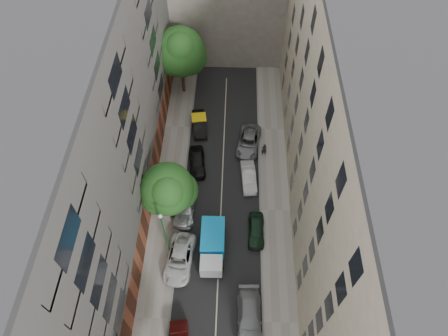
{
  "coord_description": "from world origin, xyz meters",
  "views": [
    {
      "loc": [
        0.98,
        -20.57,
        35.26
      ],
      "look_at": [
        0.28,
        0.83,
        6.0
      ],
      "focal_mm": 32.0,
      "sensor_mm": 36.0,
      "label": 1
    }
  ],
  "objects_px": {
    "car_right_1": "(249,317)",
    "tree_mid": "(169,191)",
    "tree_far": "(181,53)",
    "car_right_2": "(256,230)",
    "car_left_3": "(185,206)",
    "car_right_3": "(249,177)",
    "pedestrian": "(264,149)",
    "tarp_truck": "(212,246)",
    "lamp_post": "(164,231)",
    "car_right_4": "(248,142)",
    "car_left_2": "(180,259)",
    "car_left_5": "(199,124)",
    "car_left_4": "(197,162)"
  },
  "relations": [
    {
      "from": "tree_far",
      "to": "pedestrian",
      "type": "distance_m",
      "value": 14.71
    },
    {
      "from": "car_right_2",
      "to": "car_right_4",
      "type": "height_order",
      "value": "car_right_4"
    },
    {
      "from": "car_right_2",
      "to": "car_left_2",
      "type": "bearing_deg",
      "value": -155.06
    },
    {
      "from": "car_right_2",
      "to": "car_right_3",
      "type": "relative_size",
      "value": 0.94
    },
    {
      "from": "tarp_truck",
      "to": "car_left_3",
      "type": "height_order",
      "value": "tarp_truck"
    },
    {
      "from": "car_left_4",
      "to": "car_left_2",
      "type": "bearing_deg",
      "value": -100.53
    },
    {
      "from": "tree_mid",
      "to": "car_left_5",
      "type": "bearing_deg",
      "value": 81.8
    },
    {
      "from": "car_left_5",
      "to": "car_right_2",
      "type": "height_order",
      "value": "car_left_5"
    },
    {
      "from": "pedestrian",
      "to": "car_right_1",
      "type": "bearing_deg",
      "value": 75.51
    },
    {
      "from": "car_left_2",
      "to": "car_right_2",
      "type": "relative_size",
      "value": 1.34
    },
    {
      "from": "car_right_3",
      "to": "car_right_2",
      "type": "bearing_deg",
      "value": -89.24
    },
    {
      "from": "pedestrian",
      "to": "car_right_3",
      "type": "bearing_deg",
      "value": 55.55
    },
    {
      "from": "car_right_4",
      "to": "tree_mid",
      "type": "relative_size",
      "value": 0.69
    },
    {
      "from": "tree_mid",
      "to": "lamp_post",
      "type": "bearing_deg",
      "value": -90.43
    },
    {
      "from": "car_left_4",
      "to": "lamp_post",
      "type": "xyz_separation_m",
      "value": [
        -1.91,
        -10.23,
        3.63
      ]
    },
    {
      "from": "tree_far",
      "to": "tree_mid",
      "type": "bearing_deg",
      "value": -88.26
    },
    {
      "from": "car_right_2",
      "to": "car_left_3",
      "type": "bearing_deg",
      "value": 162.0
    },
    {
      "from": "tree_mid",
      "to": "lamp_post",
      "type": "relative_size",
      "value": 1.07
    },
    {
      "from": "car_left_3",
      "to": "car_right_4",
      "type": "distance_m",
      "value": 10.78
    },
    {
      "from": "car_left_2",
      "to": "car_right_3",
      "type": "bearing_deg",
      "value": 61.36
    },
    {
      "from": "car_right_4",
      "to": "tarp_truck",
      "type": "bearing_deg",
      "value": -95.34
    },
    {
      "from": "car_left_4",
      "to": "car_right_1",
      "type": "bearing_deg",
      "value": -77.38
    },
    {
      "from": "tarp_truck",
      "to": "car_right_2",
      "type": "xyz_separation_m",
      "value": [
        4.1,
        2.14,
        -0.69
      ]
    },
    {
      "from": "car_right_1",
      "to": "tree_mid",
      "type": "height_order",
      "value": "tree_mid"
    },
    {
      "from": "tarp_truck",
      "to": "tree_far",
      "type": "relative_size",
      "value": 0.59
    },
    {
      "from": "car_right_1",
      "to": "tree_mid",
      "type": "bearing_deg",
      "value": 126.13
    },
    {
      "from": "tree_far",
      "to": "car_left_5",
      "type": "bearing_deg",
      "value": -69.11
    },
    {
      "from": "car_right_3",
      "to": "pedestrian",
      "type": "relative_size",
      "value": 2.45
    },
    {
      "from": "car_right_4",
      "to": "tree_mid",
      "type": "height_order",
      "value": "tree_mid"
    },
    {
      "from": "car_right_4",
      "to": "lamp_post",
      "type": "bearing_deg",
      "value": -110.36
    },
    {
      "from": "tarp_truck",
      "to": "car_right_4",
      "type": "bearing_deg",
      "value": 75.08
    },
    {
      "from": "car_left_3",
      "to": "car_right_3",
      "type": "xyz_separation_m",
      "value": [
        6.4,
        3.8,
        -0.04
      ]
    },
    {
      "from": "car_left_5",
      "to": "car_right_2",
      "type": "bearing_deg",
      "value": -73.46
    },
    {
      "from": "car_right_3",
      "to": "tree_mid",
      "type": "relative_size",
      "value": 0.56
    },
    {
      "from": "car_left_4",
      "to": "car_right_2",
      "type": "bearing_deg",
      "value": -58.23
    },
    {
      "from": "car_left_3",
      "to": "car_right_2",
      "type": "bearing_deg",
      "value": -17.23
    },
    {
      "from": "car_right_1",
      "to": "lamp_post",
      "type": "bearing_deg",
      "value": 139.99
    },
    {
      "from": "car_left_5",
      "to": "tree_far",
      "type": "height_order",
      "value": "tree_far"
    },
    {
      "from": "car_left_3",
      "to": "car_right_1",
      "type": "relative_size",
      "value": 0.97
    },
    {
      "from": "car_left_3",
      "to": "car_right_1",
      "type": "xyz_separation_m",
      "value": [
        6.4,
        -10.6,
        0.02
      ]
    },
    {
      "from": "tarp_truck",
      "to": "car_left_5",
      "type": "distance_m",
      "value": 15.93
    },
    {
      "from": "car_left_5",
      "to": "car_right_2",
      "type": "distance_m",
      "value": 15.05
    },
    {
      "from": "car_left_3",
      "to": "tree_mid",
      "type": "bearing_deg",
      "value": -138.54
    },
    {
      "from": "car_left_3",
      "to": "car_right_3",
      "type": "bearing_deg",
      "value": 32.15
    },
    {
      "from": "tarp_truck",
      "to": "car_right_2",
      "type": "bearing_deg",
      "value": 27.09
    },
    {
      "from": "car_left_3",
      "to": "tree_mid",
      "type": "relative_size",
      "value": 0.67
    },
    {
      "from": "car_right_4",
      "to": "car_left_2",
      "type": "bearing_deg",
      "value": -105.06
    },
    {
      "from": "tarp_truck",
      "to": "pedestrian",
      "type": "xyz_separation_m",
      "value": [
        5.1,
        11.93,
        -0.36
      ]
    },
    {
      "from": "car_left_5",
      "to": "pedestrian",
      "type": "relative_size",
      "value": 2.52
    },
    {
      "from": "car_right_1",
      "to": "car_right_4",
      "type": "height_order",
      "value": "car_right_1"
    }
  ]
}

